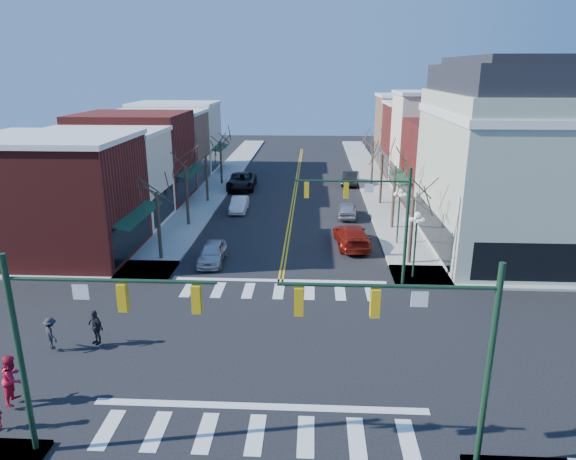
# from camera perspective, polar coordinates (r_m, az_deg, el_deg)

# --- Properties ---
(ground) EXTENTS (160.00, 160.00, 0.00)m
(ground) POSITION_cam_1_polar(r_m,az_deg,el_deg) (24.88, -2.01, -12.70)
(ground) COLOR black
(ground) RESTS_ON ground
(sidewalk_left) EXTENTS (3.50, 70.00, 0.15)m
(sidewalk_left) POSITION_cam_1_polar(r_m,az_deg,el_deg) (44.55, -11.12, 0.94)
(sidewalk_left) COLOR #9E9B93
(sidewalk_left) RESTS_ON ground
(sidewalk_right) EXTENTS (3.50, 70.00, 0.15)m
(sidewalk_right) POSITION_cam_1_polar(r_m,az_deg,el_deg) (43.79, 11.72, 0.61)
(sidewalk_right) COLOR #9E9B93
(sidewalk_right) RESTS_ON ground
(bldg_left_brick_a) EXTENTS (10.00, 8.50, 8.00)m
(bldg_left_brick_a) POSITION_cam_1_polar(r_m,az_deg,el_deg) (38.43, -24.22, 3.14)
(bldg_left_brick_a) COLOR maroon
(bldg_left_brick_a) RESTS_ON ground
(bldg_left_stucco_a) EXTENTS (10.00, 7.00, 7.50)m
(bldg_left_stucco_a) POSITION_cam_1_polar(r_m,az_deg,el_deg) (45.34, -19.88, 5.30)
(bldg_left_stucco_a) COLOR beige
(bldg_left_stucco_a) RESTS_ON ground
(bldg_left_brick_b) EXTENTS (10.00, 9.00, 8.50)m
(bldg_left_brick_b) POSITION_cam_1_polar(r_m,az_deg,el_deg) (52.59, -16.67, 7.72)
(bldg_left_brick_b) COLOR maroon
(bldg_left_brick_b) RESTS_ON ground
(bldg_left_tan) EXTENTS (10.00, 7.50, 7.80)m
(bldg_left_tan) POSITION_cam_1_polar(r_m,az_deg,el_deg) (60.39, -14.10, 8.77)
(bldg_left_tan) COLOR #946E51
(bldg_left_tan) RESTS_ON ground
(bldg_left_stucco_b) EXTENTS (10.00, 8.00, 8.20)m
(bldg_left_stucco_b) POSITION_cam_1_polar(r_m,az_deg,el_deg) (67.75, -12.24, 9.97)
(bldg_left_stucco_b) COLOR beige
(bldg_left_stucco_b) RESTS_ON ground
(bldg_right_brick_a) EXTENTS (10.00, 8.50, 8.00)m
(bldg_right_brick_a) POSITION_cam_1_polar(r_m,az_deg,el_deg) (49.82, 18.77, 6.73)
(bldg_right_brick_a) COLOR maroon
(bldg_right_brick_a) RESTS_ON ground
(bldg_right_stucco) EXTENTS (10.00, 7.00, 10.00)m
(bldg_right_stucco) POSITION_cam_1_polar(r_m,az_deg,el_deg) (57.07, 16.83, 9.19)
(bldg_right_stucco) COLOR beige
(bldg_right_stucco) RESTS_ON ground
(bldg_right_brick_b) EXTENTS (10.00, 8.00, 8.50)m
(bldg_right_brick_b) POSITION_cam_1_polar(r_m,az_deg,el_deg) (64.42, 15.23, 9.52)
(bldg_right_brick_b) COLOR maroon
(bldg_right_brick_b) RESTS_ON ground
(bldg_right_tan) EXTENTS (10.00, 8.00, 9.00)m
(bldg_right_tan) POSITION_cam_1_polar(r_m,az_deg,el_deg) (72.17, 13.94, 10.61)
(bldg_right_tan) COLOR #946E51
(bldg_right_tan) RESTS_ON ground
(victorian_corner) EXTENTS (12.25, 14.25, 13.30)m
(victorian_corner) POSITION_cam_1_polar(r_m,az_deg,el_deg) (39.21, 24.87, 7.30)
(victorian_corner) COLOR #A8B49B
(victorian_corner) RESTS_ON ground
(traffic_mast_near_left) EXTENTS (6.60, 0.28, 7.20)m
(traffic_mast_near_left) POSITION_cam_1_polar(r_m,az_deg,el_deg) (17.70, -22.83, -10.14)
(traffic_mast_near_left) COLOR #14331E
(traffic_mast_near_left) RESTS_ON ground
(traffic_mast_near_right) EXTENTS (6.60, 0.28, 7.20)m
(traffic_mast_near_right) POSITION_cam_1_polar(r_m,az_deg,el_deg) (16.45, 15.53, -11.51)
(traffic_mast_near_right) COLOR #14331E
(traffic_mast_near_right) RESTS_ON ground
(traffic_mast_far_right) EXTENTS (6.60, 0.28, 7.20)m
(traffic_mast_far_right) POSITION_cam_1_polar(r_m,az_deg,el_deg) (30.08, 9.69, 2.20)
(traffic_mast_far_right) COLOR #14331E
(traffic_mast_far_right) RESTS_ON ground
(lamppost_corner) EXTENTS (0.36, 0.36, 4.33)m
(lamppost_corner) POSITION_cam_1_polar(r_m,az_deg,el_deg) (32.03, 14.03, -0.39)
(lamppost_corner) COLOR #14331E
(lamppost_corner) RESTS_ON ground
(lamppost_midblock) EXTENTS (0.36, 0.36, 4.33)m
(lamppost_midblock) POSITION_cam_1_polar(r_m,az_deg,el_deg) (38.17, 12.25, 2.60)
(lamppost_midblock) COLOR #14331E
(lamppost_midblock) RESTS_ON ground
(tree_left_a) EXTENTS (0.24, 0.24, 4.76)m
(tree_left_a) POSITION_cam_1_polar(r_m,az_deg,el_deg) (35.51, -14.17, 0.36)
(tree_left_a) COLOR #382B21
(tree_left_a) RESTS_ON ground
(tree_left_b) EXTENTS (0.24, 0.24, 5.04)m
(tree_left_b) POSITION_cam_1_polar(r_m,az_deg,el_deg) (42.90, -11.16, 3.69)
(tree_left_b) COLOR #382B21
(tree_left_b) RESTS_ON ground
(tree_left_c) EXTENTS (0.24, 0.24, 4.55)m
(tree_left_c) POSITION_cam_1_polar(r_m,az_deg,el_deg) (50.56, -9.02, 5.59)
(tree_left_c) COLOR #382B21
(tree_left_c) RESTS_ON ground
(tree_left_d) EXTENTS (0.24, 0.24, 4.90)m
(tree_left_d) POSITION_cam_1_polar(r_m,az_deg,el_deg) (58.24, -7.45, 7.39)
(tree_left_d) COLOR #382B21
(tree_left_d) RESTS_ON ground
(tree_right_a) EXTENTS (0.24, 0.24, 4.62)m
(tree_right_a) POSITION_cam_1_polar(r_m,az_deg,el_deg) (34.60, 13.52, -0.16)
(tree_right_a) COLOR #382B21
(tree_right_a) RESTS_ON ground
(tree_right_b) EXTENTS (0.24, 0.24, 5.18)m
(tree_right_b) POSITION_cam_1_polar(r_m,az_deg,el_deg) (42.12, 11.65, 3.50)
(tree_right_b) COLOR #382B21
(tree_right_b) RESTS_ON ground
(tree_right_c) EXTENTS (0.24, 0.24, 4.83)m
(tree_right_c) POSITION_cam_1_polar(r_m,az_deg,el_deg) (49.89, 10.32, 5.53)
(tree_right_c) COLOR #382B21
(tree_right_c) RESTS_ON ground
(tree_right_d) EXTENTS (0.24, 0.24, 4.97)m
(tree_right_d) POSITION_cam_1_polar(r_m,az_deg,el_deg) (57.67, 9.35, 7.24)
(tree_right_d) COLOR #382B21
(tree_right_d) RESTS_ON ground
(car_left_near) EXTENTS (1.70, 4.09, 1.39)m
(car_left_near) POSITION_cam_1_polar(r_m,az_deg,el_deg) (34.85, -8.44, -2.53)
(car_left_near) COLOR #AEAEB2
(car_left_near) RESTS_ON ground
(car_left_mid) EXTENTS (1.44, 4.03, 1.33)m
(car_left_mid) POSITION_cam_1_polar(r_m,az_deg,el_deg) (47.13, -5.43, 2.85)
(car_left_mid) COLOR silver
(car_left_mid) RESTS_ON ground
(car_left_far) EXTENTS (3.04, 6.28, 1.72)m
(car_left_far) POSITION_cam_1_polar(r_m,az_deg,el_deg) (56.12, -5.17, 5.43)
(car_left_far) COLOR black
(car_left_far) RESTS_ON ground
(car_right_near) EXTENTS (2.73, 5.71, 1.61)m
(car_right_near) POSITION_cam_1_polar(r_m,az_deg,el_deg) (37.92, 7.08, -0.63)
(car_right_near) COLOR maroon
(car_right_near) RESTS_ON ground
(car_right_mid) EXTENTS (1.82, 4.04, 1.35)m
(car_right_mid) POSITION_cam_1_polar(r_m,az_deg,el_deg) (45.32, 6.59, 2.23)
(car_right_mid) COLOR #A6A5AA
(car_right_mid) RESTS_ON ground
(car_right_far) EXTENTS (2.34, 5.06, 1.61)m
(car_right_far) POSITION_cam_1_polar(r_m,az_deg,el_deg) (58.41, 6.97, 5.80)
(car_right_far) COLOR black
(car_right_far) RESTS_ON ground
(pedestrian_red_b) EXTENTS (0.86, 1.05, 1.98)m
(pedestrian_red_b) POSITION_cam_1_polar(r_m,az_deg,el_deg) (23.08, -28.28, -14.34)
(pedestrian_red_b) COLOR #B9132E
(pedestrian_red_b) RESTS_ON sidewalk_left
(pedestrian_dark_a) EXTENTS (1.07, 0.86, 1.69)m
(pedestrian_dark_a) POSITION_cam_1_polar(r_m,az_deg,el_deg) (25.97, -20.61, -10.04)
(pedestrian_dark_a) COLOR black
(pedestrian_dark_a) RESTS_ON sidewalk_left
(pedestrian_dark_b) EXTENTS (1.10, 1.10, 1.53)m
(pedestrian_dark_b) POSITION_cam_1_polar(r_m,az_deg,el_deg) (26.36, -24.83, -10.36)
(pedestrian_dark_b) COLOR black
(pedestrian_dark_b) RESTS_ON sidewalk_left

